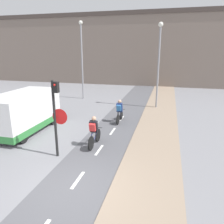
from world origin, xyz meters
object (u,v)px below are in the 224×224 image
object	(u,v)px
traffic_light_pole	(56,111)
van	(23,113)
street_lamp_far	(82,53)
street_lamp_sidewalk	(159,57)
cyclist_near	(94,132)
cyclist_far	(120,112)

from	to	relation	value
traffic_light_pole	van	bearing A→B (deg)	145.34
street_lamp_far	street_lamp_sidewalk	world-z (taller)	street_lamp_far
traffic_light_pole	cyclist_near	world-z (taller)	traffic_light_pole
van	cyclist_near	bearing A→B (deg)	-11.86
van	traffic_light_pole	bearing A→B (deg)	-34.66
traffic_light_pole	cyclist_far	size ratio (longest dim) A/B	2.00
street_lamp_sidewalk	cyclist_far	distance (m)	5.80
street_lamp_far	van	xyz separation A→B (m)	(0.01, -8.98, -3.15)
cyclist_near	street_lamp_sidewalk	bearing A→B (deg)	73.32
cyclist_near	street_lamp_far	bearing A→B (deg)	114.47
street_lamp_sidewalk	van	xyz separation A→B (m)	(-6.95, -7.21, -2.88)
street_lamp_far	van	size ratio (longest dim) A/B	1.51
cyclist_far	van	bearing A→B (deg)	-149.56
traffic_light_pole	cyclist_far	bearing A→B (deg)	73.49
street_lamp_sidewalk	street_lamp_far	bearing A→B (deg)	165.76
traffic_light_pole	street_lamp_sidewalk	xyz separation A→B (m)	(3.60, 9.53, 1.92)
street_lamp_sidewalk	cyclist_near	xyz separation A→B (m)	(-2.45, -8.16, -3.26)
cyclist_far	cyclist_near	bearing A→B (deg)	-95.82
street_lamp_sidewalk	cyclist_near	world-z (taller)	street_lamp_sidewalk
street_lamp_far	van	bearing A→B (deg)	-89.91
traffic_light_pole	street_lamp_far	size ratio (longest dim) A/B	0.48
traffic_light_pole	street_lamp_far	bearing A→B (deg)	106.59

